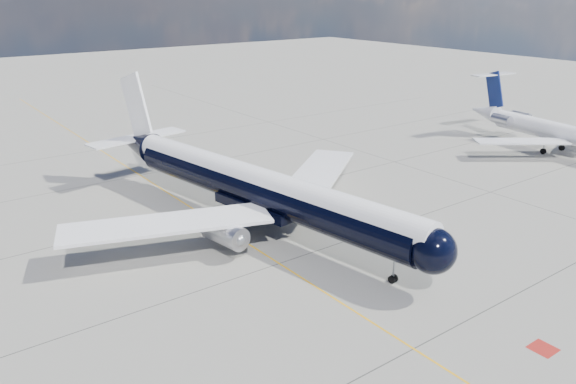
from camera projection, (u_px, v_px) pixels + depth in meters
name	position (u px, v px, depth m)	size (l,w,h in m)	color
ground	(175.00, 198.00, 62.92)	(320.00, 320.00, 0.00)	gray
taxiway_centerline	(196.00, 211.00, 59.14)	(0.16, 160.00, 0.01)	#EEA80C
red_marking	(543.00, 348.00, 36.51)	(1.60, 1.60, 0.01)	maroon
main_airliner	(252.00, 186.00, 54.27)	(37.02, 45.47, 13.17)	black
regional_jet	(550.00, 129.00, 80.15)	(25.87, 29.97, 10.16)	white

